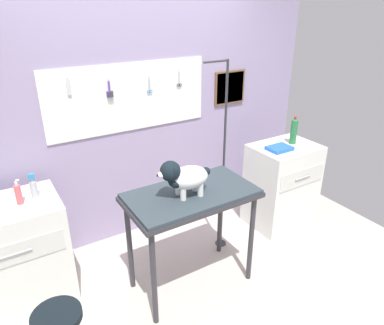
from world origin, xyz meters
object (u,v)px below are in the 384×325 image
(grooming_arm, at_px, (223,168))
(cabinet_right, at_px, (281,185))
(grooming_table, at_px, (191,203))
(dog, at_px, (184,177))
(soda_bottle, at_px, (294,131))
(counter_left, at_px, (14,254))

(grooming_arm, height_order, cabinet_right, grooming_arm)
(grooming_table, distance_m, cabinet_right, 1.43)
(grooming_table, bearing_deg, cabinet_right, 13.18)
(grooming_table, height_order, dog, dog)
(dog, height_order, soda_bottle, dog)
(counter_left, distance_m, cabinet_right, 2.67)
(dog, height_order, cabinet_right, dog)
(cabinet_right, bearing_deg, counter_left, 174.02)
(grooming_table, relative_size, counter_left, 1.18)
(grooming_arm, distance_m, cabinet_right, 0.92)
(counter_left, xyz_separation_m, soda_bottle, (2.77, -0.26, 0.61))
(cabinet_right, bearing_deg, dog, -166.56)
(dog, bearing_deg, soda_bottle, 13.17)
(dog, bearing_deg, cabinet_right, 13.44)
(grooming_table, distance_m, grooming_arm, 0.62)
(dog, bearing_deg, grooming_table, 17.49)
(grooming_table, height_order, counter_left, grooming_table)
(soda_bottle, bearing_deg, dog, -166.83)
(soda_bottle, bearing_deg, cabinet_right, -170.35)
(grooming_table, height_order, cabinet_right, cabinet_right)
(cabinet_right, height_order, soda_bottle, soda_bottle)
(grooming_arm, xyz_separation_m, counter_left, (-1.84, 0.29, -0.43))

